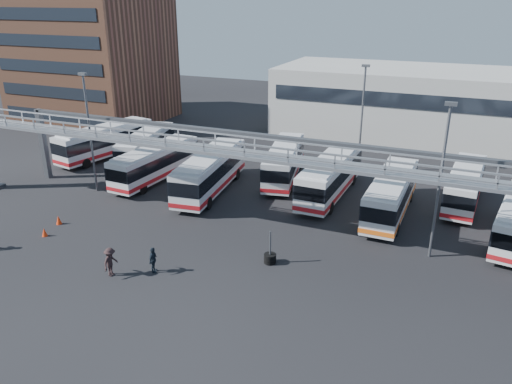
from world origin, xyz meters
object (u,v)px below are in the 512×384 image
at_px(cone_left, 44,232).
at_px(tire_stack, 270,258).
at_px(bus_1, 146,145).
at_px(bus_7, 465,184).
at_px(bus_6, 391,193).
at_px(bus_5, 330,175).
at_px(bus_0, 105,140).
at_px(light_pole_back, 362,114).
at_px(bus_3, 210,171).
at_px(bus_4, 284,161).
at_px(pedestrian_d, 153,260).
at_px(light_pole_mid, 441,174).
at_px(bus_2, 155,162).
at_px(cone_right, 59,220).
at_px(light_pole_left, 89,127).
at_px(pedestrian_c, 111,262).

xyz_separation_m(cone_left, tire_stack, (16.20, 2.72, 0.07)).
bearing_deg(bus_1, bus_7, -10.90).
relative_size(bus_6, tire_stack, 4.81).
xyz_separation_m(bus_6, tire_stack, (-5.82, -10.63, -1.43)).
relative_size(bus_5, tire_stack, 4.98).
xyz_separation_m(bus_0, cone_left, (7.90, -16.80, -1.56)).
bearing_deg(light_pole_back, cone_left, -127.79).
height_order(bus_3, tire_stack, bus_3).
bearing_deg(bus_0, light_pole_back, 24.52).
height_order(bus_7, tire_stack, bus_7).
distance_m(light_pole_back, bus_3, 15.30).
relative_size(bus_0, bus_4, 1.05).
height_order(bus_3, pedestrian_d, bus_3).
bearing_deg(bus_0, bus_3, -5.19).
bearing_deg(light_pole_back, tire_stack, -93.85).
xyz_separation_m(light_pole_mid, bus_2, (-24.69, 5.33, -3.96)).
bearing_deg(cone_left, bus_6, 31.22).
xyz_separation_m(light_pole_back, tire_stack, (-1.34, -19.89, -5.35)).
distance_m(bus_7, cone_right, 32.08).
relative_size(light_pole_left, cone_right, 15.23).
relative_size(light_pole_left, bus_6, 0.94).
distance_m(bus_7, tire_stack, 18.89).
distance_m(bus_3, bus_4, 7.27).
bearing_deg(pedestrian_c, light_pole_left, 39.94).
bearing_deg(bus_3, tire_stack, -52.51).
relative_size(bus_7, tire_stack, 4.54).
xyz_separation_m(light_pole_left, bus_3, (9.32, 3.72, -3.81)).
bearing_deg(bus_5, light_pole_mid, -39.43).
distance_m(light_pole_back, tire_stack, 20.64).
distance_m(bus_2, bus_4, 11.84).
xyz_separation_m(light_pole_back, cone_left, (-17.54, -22.61, -5.42)).
bearing_deg(cone_right, light_pole_mid, 12.21).
bearing_deg(bus_7, bus_0, -174.03).
bearing_deg(pedestrian_d, bus_7, -53.96).
bearing_deg(bus_2, bus_0, 159.90).
xyz_separation_m(bus_0, pedestrian_c, (15.72, -19.29, -0.94)).
bearing_deg(light_pole_left, tire_stack, -17.53).
bearing_deg(light_pole_left, pedestrian_d, -38.11).
height_order(bus_3, cone_left, bus_3).
bearing_deg(bus_2, bus_5, 12.39).
height_order(bus_2, bus_5, bus_5).
distance_m(bus_1, tire_stack, 24.48).
relative_size(light_pole_left, bus_4, 0.94).
xyz_separation_m(bus_3, cone_left, (-6.86, -12.34, -1.61)).
bearing_deg(light_pole_back, bus_5, -96.87).
relative_size(bus_6, cone_left, 17.54).
distance_m(bus_0, cone_left, 18.63).
xyz_separation_m(bus_0, bus_2, (8.74, -3.85, -0.10)).
height_order(bus_0, bus_6, bus_0).
relative_size(light_pole_left, bus_7, 1.00).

